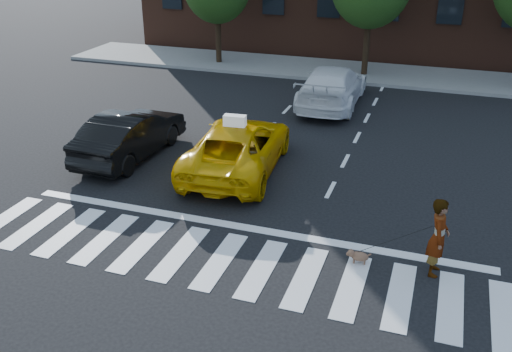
# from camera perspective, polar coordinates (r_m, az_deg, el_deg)

# --- Properties ---
(ground) EXTENTS (120.00, 120.00, 0.00)m
(ground) POSITION_cam_1_polar(r_m,az_deg,el_deg) (13.08, -3.62, -8.47)
(ground) COLOR black
(ground) RESTS_ON ground
(crosswalk) EXTENTS (13.00, 2.40, 0.01)m
(crosswalk) POSITION_cam_1_polar(r_m,az_deg,el_deg) (13.08, -3.62, -8.45)
(crosswalk) COLOR silver
(crosswalk) RESTS_ON ground
(stop_line) EXTENTS (12.00, 0.30, 0.01)m
(stop_line) POSITION_cam_1_polar(r_m,az_deg,el_deg) (14.34, -1.20, -5.14)
(stop_line) COLOR silver
(stop_line) RESTS_ON ground
(sidewalk_far) EXTENTS (30.00, 4.00, 0.15)m
(sidewalk_far) POSITION_cam_1_polar(r_m,az_deg,el_deg) (28.78, 9.89, 10.21)
(sidewalk_far) COLOR slate
(sidewalk_far) RESTS_ON ground
(taxi) EXTENTS (2.95, 5.56, 1.49)m
(taxi) POSITION_cam_1_polar(r_m,az_deg,el_deg) (17.24, -1.85, 2.93)
(taxi) COLOR #D59D04
(taxi) RESTS_ON ground
(black_sedan) EXTENTS (1.73, 4.64, 1.51)m
(black_sedan) POSITION_cam_1_polar(r_m,az_deg,el_deg) (18.62, -12.46, 4.09)
(black_sedan) COLOR black
(black_sedan) RESTS_ON ground
(white_suv) EXTENTS (2.36, 5.56, 1.60)m
(white_suv) POSITION_cam_1_polar(r_m,az_deg,el_deg) (23.53, 7.62, 8.91)
(white_suv) COLOR white
(white_suv) RESTS_ON ground
(woman) EXTENTS (0.44, 0.66, 1.79)m
(woman) POSITION_cam_1_polar(r_m,az_deg,el_deg) (12.80, 17.77, -5.84)
(woman) COLOR #999999
(woman) RESTS_ON ground
(dog) EXTENTS (0.56, 0.26, 0.32)m
(dog) POSITION_cam_1_polar(r_m,az_deg,el_deg) (13.09, 10.14, -7.87)
(dog) COLOR brown
(dog) RESTS_ON ground
(taxi_sign) EXTENTS (0.67, 0.34, 0.32)m
(taxi_sign) POSITION_cam_1_polar(r_m,az_deg,el_deg) (16.74, -2.13, 5.56)
(taxi_sign) COLOR white
(taxi_sign) RESTS_ON taxi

